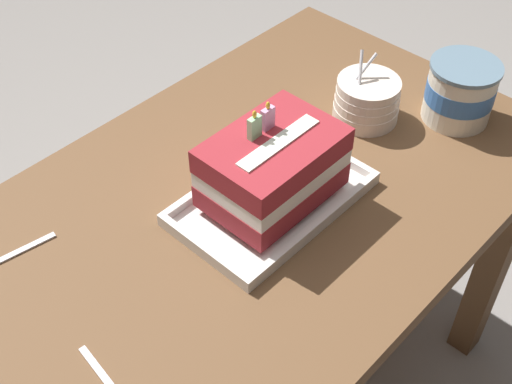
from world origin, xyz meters
The scene contains 5 objects.
dining_table centered at (0.00, 0.00, 0.60)m, with size 1.17×0.68×0.70m.
foil_tray centered at (0.04, -0.03, 0.71)m, with size 0.33×0.20×0.02m.
birthday_cake centered at (0.04, -0.03, 0.79)m, with size 0.22×0.15×0.17m.
bowl_stack centered at (0.34, -0.01, 0.75)m, with size 0.12×0.12×0.14m.
ice_cream_tub centered at (0.46, -0.13, 0.76)m, with size 0.13×0.13×0.12m.
Camera 1 is at (-0.56, -0.56, 1.52)m, focal length 47.74 mm.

